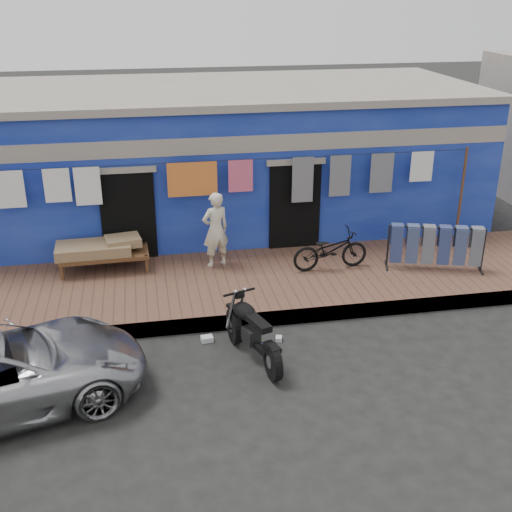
{
  "coord_description": "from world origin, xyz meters",
  "views": [
    {
      "loc": [
        -1.88,
        -8.18,
        5.54
      ],
      "look_at": [
        0.0,
        2.0,
        1.15
      ],
      "focal_mm": 45.0,
      "sensor_mm": 36.0,
      "label": 1
    }
  ],
  "objects_px": {
    "bicycle": "(331,246)",
    "jeans_rack": "(435,247)",
    "charpoy": "(104,255)",
    "seated_person": "(216,230)",
    "motorcycle": "(253,331)"
  },
  "relations": [
    {
      "from": "bicycle",
      "to": "charpoy",
      "type": "distance_m",
      "value": 4.52
    },
    {
      "from": "charpoy",
      "to": "bicycle",
      "type": "bearing_deg",
      "value": -9.81
    },
    {
      "from": "seated_person",
      "to": "charpoy",
      "type": "height_order",
      "value": "seated_person"
    },
    {
      "from": "seated_person",
      "to": "motorcycle",
      "type": "bearing_deg",
      "value": 74.08
    },
    {
      "from": "bicycle",
      "to": "charpoy",
      "type": "relative_size",
      "value": 0.82
    },
    {
      "from": "charpoy",
      "to": "motorcycle",
      "type": "bearing_deg",
      "value": -55.23
    },
    {
      "from": "seated_person",
      "to": "jeans_rack",
      "type": "relative_size",
      "value": 0.78
    },
    {
      "from": "bicycle",
      "to": "jeans_rack",
      "type": "relative_size",
      "value": 0.77
    },
    {
      "from": "bicycle",
      "to": "seated_person",
      "type": "bearing_deg",
      "value": 71.6
    },
    {
      "from": "bicycle",
      "to": "jeans_rack",
      "type": "xyz_separation_m",
      "value": [
        2.06,
        -0.38,
        -0.03
      ]
    },
    {
      "from": "jeans_rack",
      "to": "seated_person",
      "type": "bearing_deg",
      "value": 167.54
    },
    {
      "from": "charpoy",
      "to": "seated_person",
      "type": "bearing_deg",
      "value": -5.25
    },
    {
      "from": "motorcycle",
      "to": "jeans_rack",
      "type": "height_order",
      "value": "jeans_rack"
    },
    {
      "from": "seated_person",
      "to": "jeans_rack",
      "type": "xyz_separation_m",
      "value": [
        4.29,
        -0.95,
        -0.31
      ]
    },
    {
      "from": "seated_person",
      "to": "charpoy",
      "type": "relative_size",
      "value": 0.83
    }
  ]
}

